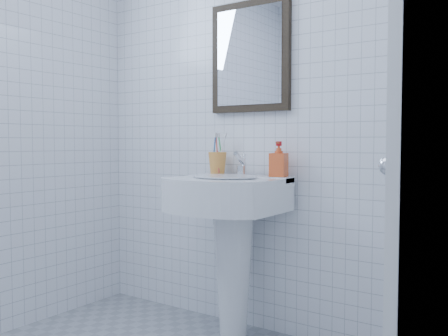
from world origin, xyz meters
The scene contains 10 objects.
wall_back centered at (0.00, 1.20, 1.25)m, with size 2.20×0.02×2.50m, color white.
wall_right centered at (1.10, 0.00, 1.25)m, with size 0.02×2.40×2.50m, color white.
washbasin centered at (-0.02, 0.99, 0.60)m, with size 0.58×0.42×0.89m.
faucet centered at (-0.02, 1.09, 0.94)m, with size 0.05×0.12×0.14m.
toothbrush_cup centered at (-0.20, 1.12, 0.95)m, with size 0.11×0.11×0.13m, color orange, non-canonical shape.
soap_dispenser centered at (0.21, 1.11, 0.98)m, with size 0.08×0.09×0.19m, color red.
wall_mirror centered at (-0.02, 1.18, 1.55)m, with size 0.50×0.04×0.62m.
bathroom_door centered at (1.08, 0.55, 1.00)m, with size 0.04×0.80×2.00m, color white.
towel_ring centered at (1.06, 0.70, 1.05)m, with size 0.18×0.18×0.01m, color silver.
hand_towel centered at (1.04, 0.70, 0.87)m, with size 0.03×0.16×0.38m, color beige.
Camera 1 is at (1.47, -1.23, 1.07)m, focal length 40.00 mm.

